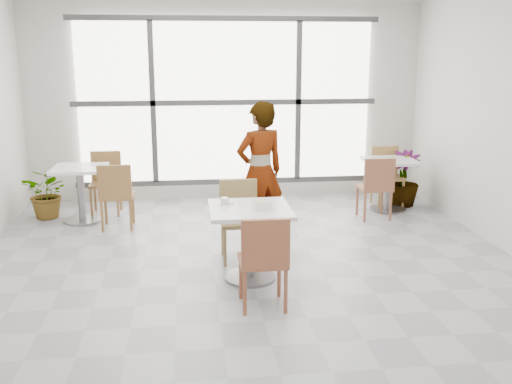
{
  "coord_description": "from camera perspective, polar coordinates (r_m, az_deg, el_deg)",
  "views": [
    {
      "loc": [
        -0.62,
        -5.42,
        2.25
      ],
      "look_at": [
        0.0,
        -0.3,
        1.0
      ],
      "focal_mm": 40.77,
      "sensor_mm": 36.0,
      "label": 1
    }
  ],
  "objects": [
    {
      "name": "bg_chair_right_far",
      "position": [
        8.91,
        12.65,
        1.96
      ],
      "size": [
        0.42,
        0.42,
        0.87
      ],
      "color": "#A47D42",
      "rests_on": "ground"
    },
    {
      "name": "window",
      "position": [
        8.91,
        -2.91,
        8.78
      ],
      "size": [
        4.6,
        0.07,
        2.52
      ],
      "color": "white",
      "rests_on": "ground"
    },
    {
      "name": "wall_back",
      "position": [
        8.97,
        -2.94,
        8.81
      ],
      "size": [
        6.0,
        0.0,
        6.0
      ],
      "primitive_type": "plane",
      "rotation": [
        1.57,
        0.0,
        0.0
      ],
      "color": "silver",
      "rests_on": "ground"
    },
    {
      "name": "bg_chair_left_far",
      "position": [
        8.51,
        -14.52,
        1.33
      ],
      "size": [
        0.42,
        0.42,
        0.87
      ],
      "color": "olive",
      "rests_on": "ground"
    },
    {
      "name": "coffee_cup",
      "position": [
        5.86,
        -3.09,
        -0.92
      ],
      "size": [
        0.16,
        0.13,
        0.07
      ],
      "color": "silver",
      "rests_on": "main_table"
    },
    {
      "name": "bg_chair_left_near",
      "position": [
        7.64,
        -13.57,
        0.0
      ],
      "size": [
        0.42,
        0.42,
        0.87
      ],
      "rotation": [
        0.0,
        0.0,
        3.14
      ],
      "color": "olive",
      "rests_on": "ground"
    },
    {
      "name": "floor",
      "position": [
        5.9,
        -0.35,
        -8.8
      ],
      "size": [
        7.0,
        7.0,
        0.0
      ],
      "primitive_type": "plane",
      "color": "#9E9EA5",
      "rests_on": "ground"
    },
    {
      "name": "bg_chair_right_near",
      "position": [
        8.04,
        11.74,
        0.76
      ],
      "size": [
        0.42,
        0.42,
        0.87
      ],
      "rotation": [
        0.0,
        0.0,
        3.14
      ],
      "color": "brown",
      "rests_on": "ground"
    },
    {
      "name": "person",
      "position": [
        6.95,
        0.41,
        1.96
      ],
      "size": [
        0.72,
        0.6,
        1.69
      ],
      "primitive_type": "imported",
      "rotation": [
        0.0,
        0.0,
        3.51
      ],
      "color": "black",
      "rests_on": "ground"
    },
    {
      "name": "oatmeal_bowl",
      "position": [
        5.68,
        0.72,
        -1.22
      ],
      "size": [
        0.21,
        0.21,
        0.1
      ],
      "color": "white",
      "rests_on": "main_table"
    },
    {
      "name": "wall_front",
      "position": [
        2.15,
        10.36,
        -7.0
      ],
      "size": [
        6.0,
        0.0,
        6.0
      ],
      "primitive_type": "plane",
      "rotation": [
        -1.57,
        0.0,
        0.0
      ],
      "color": "silver",
      "rests_on": "ground"
    },
    {
      "name": "bg_table_right",
      "position": [
        8.57,
        12.97,
        1.4
      ],
      "size": [
        0.7,
        0.7,
        0.75
      ],
      "color": "silver",
      "rests_on": "ground"
    },
    {
      "name": "main_table",
      "position": [
        5.8,
        -0.61,
        -3.71
      ],
      "size": [
        0.8,
        0.8,
        0.75
      ],
      "color": "silver",
      "rests_on": "ground"
    },
    {
      "name": "chair_far",
      "position": [
        6.42,
        -1.66,
        -2.18
      ],
      "size": [
        0.42,
        0.42,
        0.87
      ],
      "color": "olive",
      "rests_on": "ground"
    },
    {
      "name": "chair_near",
      "position": [
        5.12,
        0.78,
        -6.35
      ],
      "size": [
        0.42,
        0.42,
        0.87
      ],
      "rotation": [
        0.0,
        0.0,
        3.14
      ],
      "color": "brown",
      "rests_on": "ground"
    },
    {
      "name": "bg_table_left",
      "position": [
        8.15,
        -16.82,
        0.54
      ],
      "size": [
        0.7,
        0.7,
        0.75
      ],
      "color": "white",
      "rests_on": "ground"
    },
    {
      "name": "plant_left",
      "position": [
        8.49,
        -19.72,
        -0.1
      ],
      "size": [
        0.8,
        0.75,
        0.7
      ],
      "primitive_type": "imported",
      "rotation": [
        0.0,
        0.0,
        -0.39
      ],
      "color": "#4E8046",
      "rests_on": "ground"
    },
    {
      "name": "plant_right",
      "position": [
        8.9,
        14.25,
        1.29
      ],
      "size": [
        0.61,
        0.61,
        0.83
      ],
      "primitive_type": "imported",
      "rotation": [
        0.0,
        0.0,
        -0.42
      ],
      "color": "#558948",
      "rests_on": "ground"
    }
  ]
}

